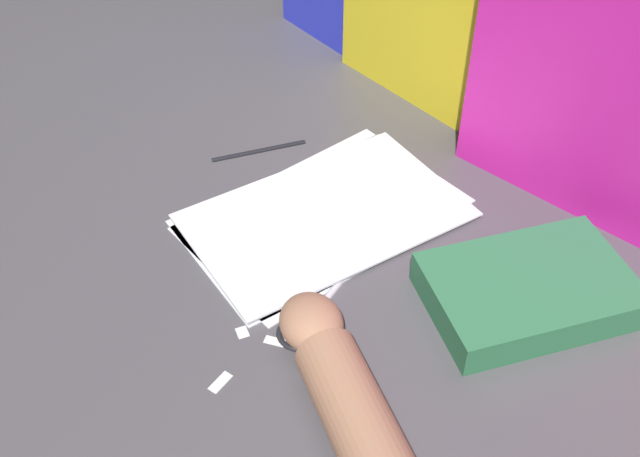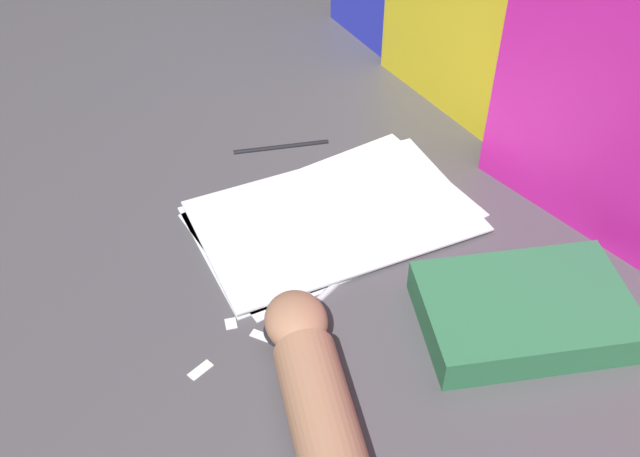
% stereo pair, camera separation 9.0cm
% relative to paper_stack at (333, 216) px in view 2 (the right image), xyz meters
% --- Properties ---
extents(ground_plane, '(6.00, 6.00, 0.00)m').
position_rel_paper_stack_xyz_m(ground_plane, '(0.08, -0.06, -0.00)').
color(ground_plane, '#4C494F').
extents(backdrop_panel_center, '(0.78, 0.05, 0.36)m').
position_rel_paper_stack_xyz_m(backdrop_panel_center, '(0.08, 0.30, 0.17)').
color(backdrop_panel_center, yellow).
rests_on(backdrop_panel_center, ground_plane).
extents(paper_stack, '(0.26, 0.38, 0.01)m').
position_rel_paper_stack_xyz_m(paper_stack, '(0.00, 0.00, 0.00)').
color(paper_stack, white).
rests_on(paper_stack, ground_plane).
extents(book_closed, '(0.23, 0.28, 0.04)m').
position_rel_paper_stack_xyz_m(book_closed, '(0.27, 0.10, 0.02)').
color(book_closed, '#2D7247').
rests_on(book_closed, ground_plane).
extents(scissors, '(0.16, 0.18, 0.01)m').
position_rel_paper_stack_xyz_m(scissors, '(0.13, -0.12, -0.00)').
color(scissors, silver).
rests_on(scissors, ground_plane).
extents(hand_forearm, '(0.34, 0.16, 0.07)m').
position_rel_paper_stack_xyz_m(hand_forearm, '(0.29, -0.18, 0.03)').
color(hand_forearm, '#A87556').
rests_on(hand_forearm, ground_plane).
extents(paper_scrap_near, '(0.03, 0.02, 0.00)m').
position_rel_paper_stack_xyz_m(paper_scrap_near, '(0.13, -0.18, -0.00)').
color(paper_scrap_near, white).
rests_on(paper_scrap_near, ground_plane).
extents(paper_scrap_mid, '(0.02, 0.02, 0.00)m').
position_rel_paper_stack_xyz_m(paper_scrap_mid, '(0.10, -0.20, -0.00)').
color(paper_scrap_mid, white).
rests_on(paper_scrap_mid, ground_plane).
extents(paper_scrap_far, '(0.02, 0.03, 0.00)m').
position_rel_paper_stack_xyz_m(paper_scrap_far, '(0.14, -0.25, -0.00)').
color(paper_scrap_far, white).
rests_on(paper_scrap_far, ground_plane).
extents(pen, '(0.05, 0.14, 0.01)m').
position_rel_paper_stack_xyz_m(pen, '(-0.18, 0.01, -0.00)').
color(pen, black).
rests_on(pen, ground_plane).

